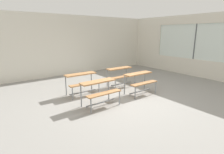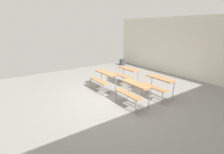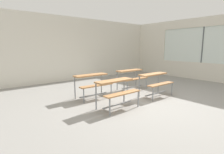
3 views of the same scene
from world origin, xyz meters
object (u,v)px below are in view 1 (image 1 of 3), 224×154
(desk_bench_r0c1, at_px, (140,78))
(desk_bench_r0c0, at_px, (100,88))
(desk_bench_r1c1, at_px, (121,72))
(desk_bench_r1c0, at_px, (82,79))

(desk_bench_r0c1, bearing_deg, desk_bench_r0c0, -177.62)
(desk_bench_r0c1, distance_m, desk_bench_r1c1, 1.15)
(desk_bench_r0c0, xyz_separation_m, desk_bench_r1c0, (0.02, 1.19, 0.00))
(desk_bench_r1c0, bearing_deg, desk_bench_r1c1, 1.23)
(desk_bench_r0c0, height_order, desk_bench_r1c1, same)
(desk_bench_r0c1, xyz_separation_m, desk_bench_r1c1, (0.07, 1.14, 0.00))
(desk_bench_r1c0, bearing_deg, desk_bench_r0c1, -33.06)
(desk_bench_r1c0, bearing_deg, desk_bench_r0c0, -90.05)
(desk_bench_r0c0, relative_size, desk_bench_r1c0, 1.00)
(desk_bench_r0c0, relative_size, desk_bench_r0c1, 1.00)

